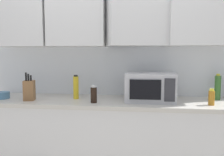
# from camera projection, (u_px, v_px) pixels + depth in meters

# --- Properties ---
(wall_back_with_cabinets) EXTENTS (3.42, 0.52, 2.60)m
(wall_back_with_cabinets) POSITION_uv_depth(u_px,v_px,m) (108.00, 35.00, 2.54)
(wall_back_with_cabinets) COLOR white
(wall_back_with_cabinets) RESTS_ON ground_plane
(counter_run) EXTENTS (2.55, 0.63, 0.90)m
(counter_run) POSITION_uv_depth(u_px,v_px,m) (105.00, 142.00, 2.43)
(counter_run) COLOR silver
(counter_run) RESTS_ON ground_plane
(microwave) EXTENTS (0.48, 0.37, 0.28)m
(microwave) POSITION_uv_depth(u_px,v_px,m) (150.00, 87.00, 2.31)
(microwave) COLOR #B7B7BC
(microwave) RESTS_ON counter_run
(knife_block) EXTENTS (0.13, 0.14, 0.28)m
(knife_block) POSITION_uv_depth(u_px,v_px,m) (29.00, 90.00, 2.35)
(knife_block) COLOR brown
(knife_block) RESTS_ON counter_run
(bottle_yellow_mustard) EXTENTS (0.06, 0.06, 0.25)m
(bottle_yellow_mustard) POSITION_uv_depth(u_px,v_px,m) (76.00, 87.00, 2.42)
(bottle_yellow_mustard) COLOR gold
(bottle_yellow_mustard) RESTS_ON counter_run
(bottle_soy_dark) EXTENTS (0.06, 0.06, 0.17)m
(bottle_soy_dark) POSITION_uv_depth(u_px,v_px,m) (94.00, 94.00, 2.23)
(bottle_soy_dark) COLOR black
(bottle_soy_dark) RESTS_ON counter_run
(bottle_green_oil) EXTENTS (0.06, 0.06, 0.27)m
(bottle_green_oil) POSITION_uv_depth(u_px,v_px,m) (218.00, 87.00, 2.38)
(bottle_green_oil) COLOR #386B2D
(bottle_green_oil) RESTS_ON counter_run
(bottle_amber_vinegar) EXTENTS (0.06, 0.06, 0.15)m
(bottle_amber_vinegar) POSITION_uv_depth(u_px,v_px,m) (211.00, 97.00, 2.12)
(bottle_amber_vinegar) COLOR #AD701E
(bottle_amber_vinegar) RESTS_ON counter_run
(bowl_ceramic_small) EXTENTS (0.15, 0.15, 0.07)m
(bowl_ceramic_small) POSITION_uv_depth(u_px,v_px,m) (2.00, 95.00, 2.45)
(bowl_ceramic_small) COLOR teal
(bowl_ceramic_small) RESTS_ON counter_run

